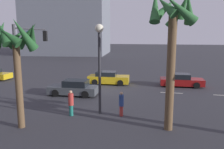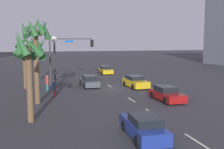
{
  "view_description": "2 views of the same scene",
  "coord_description": "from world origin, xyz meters",
  "px_view_note": "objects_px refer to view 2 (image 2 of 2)",
  "views": [
    {
      "loc": [
        -5.41,
        21.22,
        5.3
      ],
      "look_at": [
        -1.37,
        1.01,
        1.71
      ],
      "focal_mm": 36.8,
      "sensor_mm": 36.0,
      "label": 1
    },
    {
      "loc": [
        -31.19,
        8.37,
        5.58
      ],
      "look_at": [
        -1.12,
        0.4,
        1.74
      ],
      "focal_mm": 44.73,
      "sensor_mm": 36.0,
      "label": 2
    }
  ],
  "objects_px": {
    "pedestrian_1": "(54,88)",
    "palm_tree_2": "(36,39)",
    "car_1": "(105,70)",
    "traffic_signal": "(66,52)",
    "pedestrian_0": "(47,83)",
    "palm_tree_0": "(29,56)",
    "palm_tree_1": "(25,47)",
    "car_4": "(144,127)",
    "streetlamp": "(55,54)",
    "car_2": "(89,81)",
    "car_0": "(167,94)",
    "car_3": "(135,82)"
  },
  "relations": [
    {
      "from": "car_4",
      "to": "pedestrian_1",
      "type": "distance_m",
      "value": 14.18
    },
    {
      "from": "car_3",
      "to": "traffic_signal",
      "type": "distance_m",
      "value": 9.64
    },
    {
      "from": "car_4",
      "to": "traffic_signal",
      "type": "bearing_deg",
      "value": 6.27
    },
    {
      "from": "car_1",
      "to": "car_3",
      "type": "bearing_deg",
      "value": -179.0
    },
    {
      "from": "pedestrian_0",
      "to": "palm_tree_1",
      "type": "bearing_deg",
      "value": 48.78
    },
    {
      "from": "car_1",
      "to": "palm_tree_0",
      "type": "bearing_deg",
      "value": 156.1
    },
    {
      "from": "car_4",
      "to": "pedestrian_0",
      "type": "distance_m",
      "value": 17.47
    },
    {
      "from": "car_4",
      "to": "traffic_signal",
      "type": "height_order",
      "value": "traffic_signal"
    },
    {
      "from": "traffic_signal",
      "to": "palm_tree_0",
      "type": "bearing_deg",
      "value": 166.2
    },
    {
      "from": "pedestrian_1",
      "to": "palm_tree_2",
      "type": "height_order",
      "value": "palm_tree_2"
    },
    {
      "from": "palm_tree_2",
      "to": "car_1",
      "type": "bearing_deg",
      "value": -28.64
    },
    {
      "from": "traffic_signal",
      "to": "streetlamp",
      "type": "distance_m",
      "value": 6.38
    },
    {
      "from": "pedestrian_1",
      "to": "palm_tree_1",
      "type": "bearing_deg",
      "value": 28.79
    },
    {
      "from": "car_1",
      "to": "palm_tree_2",
      "type": "height_order",
      "value": "palm_tree_2"
    },
    {
      "from": "palm_tree_1",
      "to": "streetlamp",
      "type": "bearing_deg",
      "value": -140.66
    },
    {
      "from": "traffic_signal",
      "to": "palm_tree_2",
      "type": "relative_size",
      "value": 0.77
    },
    {
      "from": "palm_tree_1",
      "to": "palm_tree_2",
      "type": "xyz_separation_m",
      "value": [
        -8.26,
        -1.31,
        0.91
      ]
    },
    {
      "from": "car_4",
      "to": "car_2",
      "type": "bearing_deg",
      "value": -0.52
    },
    {
      "from": "traffic_signal",
      "to": "pedestrian_0",
      "type": "bearing_deg",
      "value": 149.8
    },
    {
      "from": "car_0",
      "to": "car_2",
      "type": "bearing_deg",
      "value": 29.82
    },
    {
      "from": "car_2",
      "to": "car_3",
      "type": "relative_size",
      "value": 0.97
    },
    {
      "from": "palm_tree_0",
      "to": "palm_tree_2",
      "type": "bearing_deg",
      "value": -4.16
    },
    {
      "from": "car_1",
      "to": "car_4",
      "type": "height_order",
      "value": "car_4"
    },
    {
      "from": "pedestrian_0",
      "to": "palm_tree_0",
      "type": "height_order",
      "value": "palm_tree_0"
    },
    {
      "from": "pedestrian_0",
      "to": "car_4",
      "type": "bearing_deg",
      "value": -163.83
    },
    {
      "from": "car_2",
      "to": "palm_tree_2",
      "type": "xyz_separation_m",
      "value": [
        -7.9,
        6.06,
        5.06
      ]
    },
    {
      "from": "palm_tree_0",
      "to": "palm_tree_1",
      "type": "height_order",
      "value": "palm_tree_0"
    },
    {
      "from": "traffic_signal",
      "to": "palm_tree_0",
      "type": "distance_m",
      "value": 16.68
    },
    {
      "from": "car_1",
      "to": "traffic_signal",
      "type": "relative_size",
      "value": 0.75
    },
    {
      "from": "streetlamp",
      "to": "pedestrian_0",
      "type": "relative_size",
      "value": 3.49
    },
    {
      "from": "car_3",
      "to": "palm_tree_2",
      "type": "xyz_separation_m",
      "value": [
        -5.92,
        11.26,
        5.05
      ]
    },
    {
      "from": "palm_tree_1",
      "to": "palm_tree_2",
      "type": "relative_size",
      "value": 0.8
    },
    {
      "from": "car_2",
      "to": "palm_tree_2",
      "type": "height_order",
      "value": "palm_tree_2"
    },
    {
      "from": "palm_tree_0",
      "to": "palm_tree_1",
      "type": "distance_m",
      "value": 13.91
    },
    {
      "from": "car_0",
      "to": "car_2",
      "type": "relative_size",
      "value": 1.01
    },
    {
      "from": "car_3",
      "to": "pedestrian_1",
      "type": "bearing_deg",
      "value": 107.12
    },
    {
      "from": "car_4",
      "to": "palm_tree_0",
      "type": "relative_size",
      "value": 0.72
    },
    {
      "from": "car_4",
      "to": "traffic_signal",
      "type": "distance_m",
      "value": 21.56
    },
    {
      "from": "car_3",
      "to": "palm_tree_0",
      "type": "relative_size",
      "value": 0.71
    },
    {
      "from": "pedestrian_0",
      "to": "palm_tree_0",
      "type": "bearing_deg",
      "value": 173.07
    },
    {
      "from": "car_1",
      "to": "palm_tree_1",
      "type": "bearing_deg",
      "value": 133.99
    },
    {
      "from": "traffic_signal",
      "to": "palm_tree_2",
      "type": "distance_m",
      "value": 11.28
    },
    {
      "from": "car_1",
      "to": "car_2",
      "type": "height_order",
      "value": "car_2"
    },
    {
      "from": "pedestrian_0",
      "to": "pedestrian_1",
      "type": "relative_size",
      "value": 1.04
    },
    {
      "from": "pedestrian_1",
      "to": "palm_tree_0",
      "type": "relative_size",
      "value": 0.26
    },
    {
      "from": "palm_tree_0",
      "to": "streetlamp",
      "type": "bearing_deg",
      "value": -12.45
    },
    {
      "from": "car_3",
      "to": "traffic_signal",
      "type": "xyz_separation_m",
      "value": [
        4.66,
        7.69,
        3.49
      ]
    },
    {
      "from": "pedestrian_0",
      "to": "pedestrian_1",
      "type": "height_order",
      "value": "pedestrian_0"
    },
    {
      "from": "car_2",
      "to": "pedestrian_1",
      "type": "relative_size",
      "value": 2.65
    },
    {
      "from": "pedestrian_1",
      "to": "palm_tree_2",
      "type": "distance_m",
      "value": 5.88
    }
  ]
}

